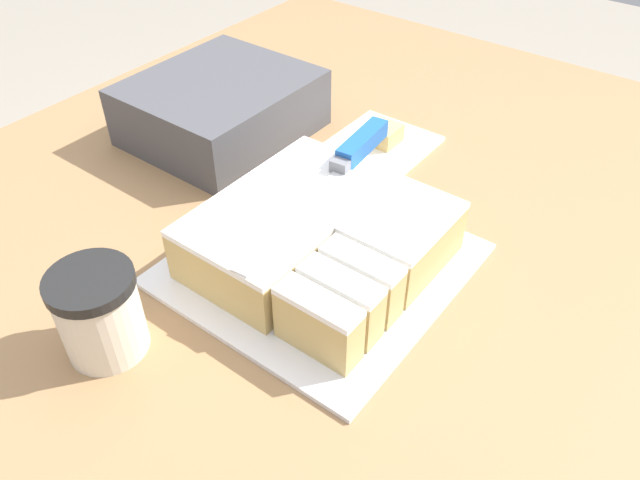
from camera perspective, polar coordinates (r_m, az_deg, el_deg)
countertop at (r=1.09m, az=-1.05°, el=-21.03°), size 1.40×1.10×0.96m
cake_board at (r=0.70m, az=-0.00°, el=-2.22°), size 0.30×0.29×0.01m
cake at (r=0.68m, az=-0.04°, el=0.23°), size 0.24×0.23×0.07m
knife at (r=0.74m, az=2.64°, el=7.58°), size 0.30×0.05×0.02m
coffee_cup at (r=0.62m, az=-19.52°, el=-6.32°), size 0.08×0.08×0.09m
paper_napkin at (r=0.91m, az=5.72°, el=8.78°), size 0.13×0.13×0.01m
brownie at (r=0.90m, az=5.79°, el=9.64°), size 0.04×0.04×0.03m
storage_box at (r=0.93m, az=-9.02°, el=11.87°), size 0.24×0.21×0.09m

